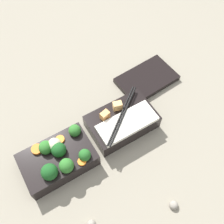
# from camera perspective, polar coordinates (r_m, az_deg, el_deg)

# --- Properties ---
(ground_plane) EXTENTS (3.00, 3.00, 0.00)m
(ground_plane) POSITION_cam_1_polar(r_m,az_deg,el_deg) (0.77, -3.54, -6.84)
(ground_plane) COLOR gray
(bento_tray_vegetable) EXTENTS (0.19, 0.13, 0.08)m
(bento_tray_vegetable) POSITION_cam_1_polar(r_m,az_deg,el_deg) (0.73, -11.54, -9.89)
(bento_tray_vegetable) COLOR black
(bento_tray_vegetable) RESTS_ON ground_plane
(bento_tray_rice) EXTENTS (0.19, 0.14, 0.08)m
(bento_tray_rice) POSITION_cam_1_polar(r_m,az_deg,el_deg) (0.77, 2.24, -2.08)
(bento_tray_rice) COLOR black
(bento_tray_rice) RESTS_ON ground_plane
(bento_lid) EXTENTS (0.20, 0.13, 0.02)m
(bento_lid) POSITION_cam_1_polar(r_m,az_deg,el_deg) (0.89, 7.56, 7.11)
(bento_lid) COLOR black
(bento_lid) RESTS_ON ground_plane
(pebble_0) EXTENTS (0.02, 0.02, 0.02)m
(pebble_0) POSITION_cam_1_polar(r_m,az_deg,el_deg) (0.72, 13.28, -19.13)
(pebble_0) COLOR gray
(pebble_0) RESTS_ON ground_plane
(pebble_1) EXTENTS (0.02, 0.02, 0.02)m
(pebble_1) POSITION_cam_1_polar(r_m,az_deg,el_deg) (0.70, -4.52, -23.18)
(pebble_1) COLOR gray
(pebble_1) RESTS_ON ground_plane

